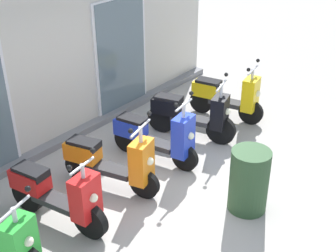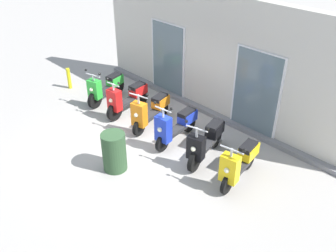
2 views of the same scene
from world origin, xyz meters
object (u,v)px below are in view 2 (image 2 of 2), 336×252
object	(u,v)px
trash_bin	(114,152)
curb_bollard	(69,78)
scooter_orange	(150,110)
scooter_green	(106,87)
scooter_black	(206,141)
scooter_blue	(175,125)
scooter_red	(127,98)
scooter_yellow	(239,162)

from	to	relation	value
trash_bin	curb_bollard	size ratio (longest dim) A/B	1.35
scooter_orange	trash_bin	xyz separation A→B (m)	(0.83, -1.84, -0.02)
scooter_green	scooter_black	size ratio (longest dim) A/B	0.96
scooter_orange	scooter_blue	xyz separation A→B (m)	(1.01, -0.04, -0.00)
scooter_blue	scooter_black	world-z (taller)	scooter_blue
scooter_orange	scooter_black	xyz separation A→B (m)	(2.02, -0.03, -0.01)
scooter_green	scooter_black	distance (m)	4.08
scooter_green	scooter_blue	xyz separation A→B (m)	(3.07, -0.05, 0.03)
scooter_red	scooter_yellow	world-z (taller)	scooter_yellow
trash_bin	scooter_orange	bearing A→B (deg)	114.37
scooter_yellow	scooter_green	bearing A→B (deg)	178.28
scooter_green	scooter_yellow	world-z (taller)	scooter_yellow
curb_bollard	scooter_red	bearing A→B (deg)	7.61
scooter_orange	scooter_yellow	distance (m)	3.08
scooter_red	scooter_orange	bearing A→B (deg)	-1.00
scooter_blue	scooter_yellow	size ratio (longest dim) A/B	1.05
scooter_yellow	trash_bin	size ratio (longest dim) A/B	1.61
scooter_green	scooter_yellow	bearing A→B (deg)	-1.72
scooter_orange	scooter_green	bearing A→B (deg)	179.73
scooter_black	trash_bin	distance (m)	2.16
scooter_red	scooter_blue	size ratio (longest dim) A/B	1.02
scooter_red	scooter_orange	xyz separation A→B (m)	(1.03, -0.02, 0.01)
scooter_red	curb_bollard	xyz separation A→B (m)	(-2.62, -0.35, -0.13)
scooter_green	curb_bollard	xyz separation A→B (m)	(-1.58, -0.34, -0.11)
scooter_blue	scooter_yellow	xyz separation A→B (m)	(2.07, -0.11, 0.01)
scooter_black	scooter_red	bearing A→B (deg)	179.10
scooter_blue	scooter_red	bearing A→B (deg)	178.40
scooter_orange	trash_bin	distance (m)	2.02
scooter_blue	curb_bollard	bearing A→B (deg)	-176.40
scooter_orange	trash_bin	world-z (taller)	scooter_orange
scooter_blue	trash_bin	world-z (taller)	scooter_blue
scooter_orange	curb_bollard	distance (m)	3.66
curb_bollard	scooter_blue	bearing A→B (deg)	3.60
scooter_red	trash_bin	bearing A→B (deg)	-44.95
trash_bin	scooter_red	bearing A→B (deg)	135.05
scooter_yellow	curb_bollard	size ratio (longest dim) A/B	2.17
scooter_green	scooter_blue	size ratio (longest dim) A/B	0.99
scooter_black	scooter_yellow	size ratio (longest dim) A/B	1.09
scooter_black	curb_bollard	world-z (taller)	scooter_black
scooter_red	trash_bin	size ratio (longest dim) A/B	1.73
scooter_orange	curb_bollard	xyz separation A→B (m)	(-3.65, -0.33, -0.14)
scooter_green	scooter_red	xyz separation A→B (m)	(1.04, 0.01, 0.02)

